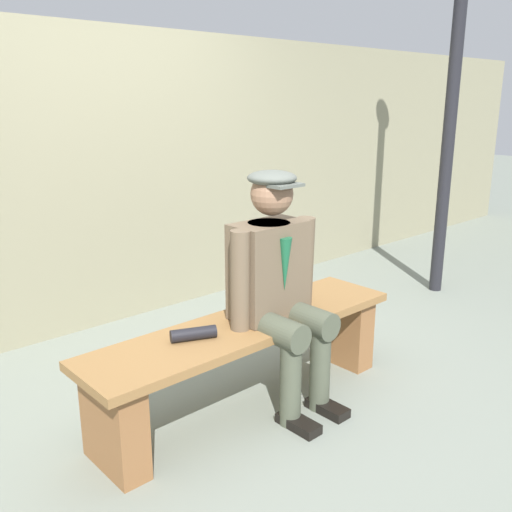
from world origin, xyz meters
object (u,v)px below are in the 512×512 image
at_px(rolled_magazine, 193,334).
at_px(lamp_post, 454,78).
at_px(bench, 248,350).
at_px(seated_man, 278,281).

height_order(rolled_magazine, lamp_post, lamp_post).
bearing_deg(bench, seated_man, 155.45).
bearing_deg(lamp_post, rolled_magazine, 6.61).
distance_m(bench, rolled_magazine, 0.39).
distance_m(seated_man, lamp_post, 2.61).
xyz_separation_m(bench, lamp_post, (-2.49, -0.34, 1.44)).
distance_m(seated_man, rolled_magazine, 0.53).
bearing_deg(bench, rolled_magazine, -1.87).
bearing_deg(rolled_magazine, seated_man, 170.73).
height_order(bench, lamp_post, lamp_post).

